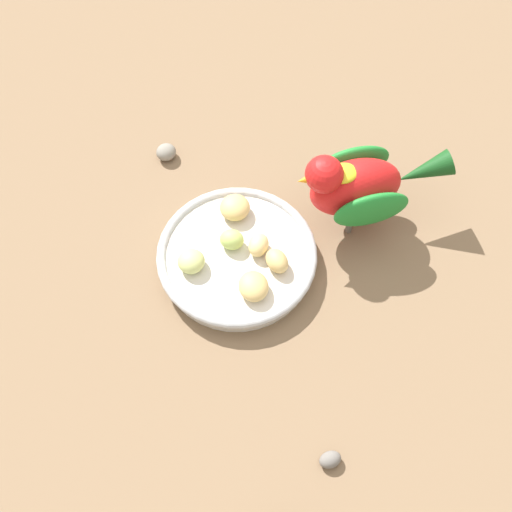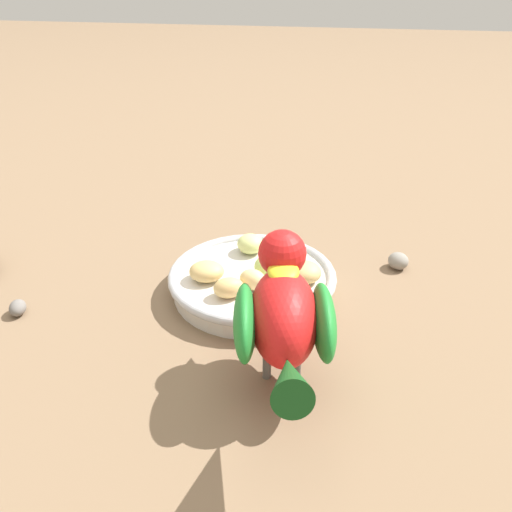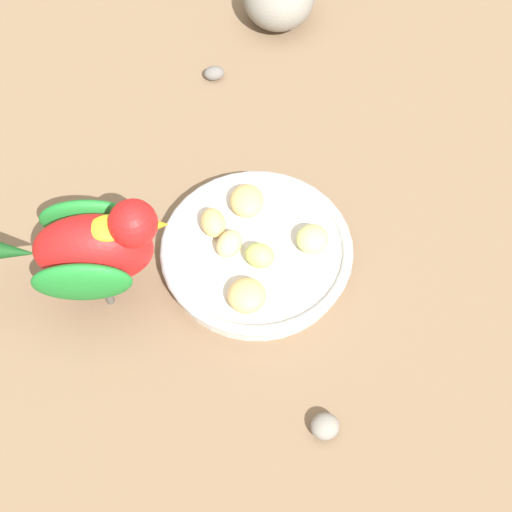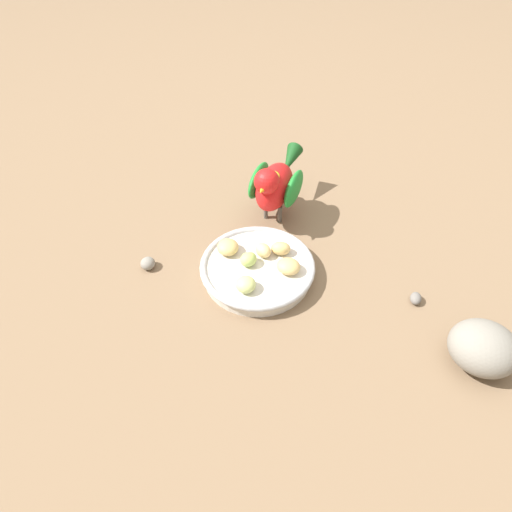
# 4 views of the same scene
# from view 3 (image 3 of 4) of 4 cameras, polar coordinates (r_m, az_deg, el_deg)

# --- Properties ---
(ground_plane) EXTENTS (4.00, 4.00, 0.00)m
(ground_plane) POSITION_cam_3_polar(r_m,az_deg,el_deg) (0.81, -1.68, 0.97)
(ground_plane) COLOR #7A6047
(feeding_bowl) EXTENTS (0.19, 0.19, 0.03)m
(feeding_bowl) POSITION_cam_3_polar(r_m,az_deg,el_deg) (0.78, 0.04, 0.24)
(feeding_bowl) COLOR beige
(feeding_bowl) RESTS_ON ground_plane
(apple_piece_0) EXTENTS (0.04, 0.03, 0.02)m
(apple_piece_0) POSITION_cam_3_polar(r_m,az_deg,el_deg) (0.76, 0.27, 0.03)
(apple_piece_0) COLOR #B2CC66
(apple_piece_0) RESTS_ON feeding_bowl
(apple_piece_1) EXTENTS (0.04, 0.04, 0.02)m
(apple_piece_1) POSITION_cam_3_polar(r_m,az_deg,el_deg) (0.79, -0.67, 4.07)
(apple_piece_1) COLOR tan
(apple_piece_1) RESTS_ON feeding_bowl
(apple_piece_2) EXTENTS (0.03, 0.04, 0.02)m
(apple_piece_2) POSITION_cam_3_polar(r_m,az_deg,el_deg) (0.76, -1.76, 0.88)
(apple_piece_2) COLOR #E5C67F
(apple_piece_2) RESTS_ON feeding_bowl
(apple_piece_3) EXTENTS (0.05, 0.05, 0.02)m
(apple_piece_3) POSITION_cam_3_polar(r_m,az_deg,el_deg) (0.73, -0.68, -2.91)
(apple_piece_3) COLOR tan
(apple_piece_3) RESTS_ON feeding_bowl
(apple_piece_4) EXTENTS (0.04, 0.04, 0.02)m
(apple_piece_4) POSITION_cam_3_polar(r_m,az_deg,el_deg) (0.78, -3.20, 2.25)
(apple_piece_4) COLOR tan
(apple_piece_4) RESTS_ON feeding_bowl
(apple_piece_5) EXTENTS (0.04, 0.04, 0.02)m
(apple_piece_5) POSITION_cam_3_polar(r_m,az_deg,el_deg) (0.77, 4.15, 1.26)
(apple_piece_5) COLOR #C6D17A
(apple_piece_5) RESTS_ON feeding_bowl
(parrot) EXTENTS (0.19, 0.10, 0.14)m
(parrot) POSITION_cam_3_polar(r_m,az_deg,el_deg) (0.73, -12.15, 0.65)
(parrot) COLOR #59544C
(parrot) RESTS_ON ground_plane
(pebble_0) EXTENTS (0.03, 0.03, 0.02)m
(pebble_0) POSITION_cam_3_polar(r_m,az_deg,el_deg) (0.71, 5.06, -12.32)
(pebble_0) COLOR gray
(pebble_0) RESTS_ON ground_plane
(pebble_1) EXTENTS (0.03, 0.02, 0.02)m
(pebble_1) POSITION_cam_3_polar(r_m,az_deg,el_deg) (0.95, -3.09, 13.21)
(pebble_1) COLOR slate
(pebble_1) RESTS_ON ground_plane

